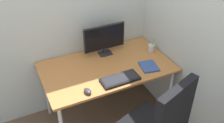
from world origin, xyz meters
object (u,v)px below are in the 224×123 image
keyboard (120,79)px  notebook (149,66)px  mouse (88,91)px  pen_holder (151,48)px  monitor (104,38)px

keyboard → notebook: bearing=10.5°
mouse → pen_holder: size_ratio=0.56×
keyboard → mouse: bearing=-173.5°
pen_holder → notebook: pen_holder is taller
keyboard → mouse: mouse is taller
monitor → notebook: (0.31, -0.45, -0.19)m
monitor → pen_holder: monitor is taller
keyboard → monitor: bearing=82.6°
monitor → pen_holder: bearing=-21.1°
monitor → keyboard: 0.56m
mouse → pen_holder: (0.93, 0.37, 0.02)m
monitor → mouse: 0.73m
monitor → keyboard: monitor is taller
notebook → pen_holder: bearing=63.5°
keyboard → mouse: (-0.36, -0.04, 0.01)m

